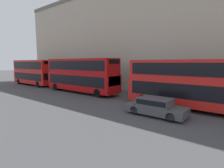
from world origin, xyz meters
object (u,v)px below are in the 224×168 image
object	(u,v)px
bus_second_in_queue	(81,74)
car_hatchback	(156,106)
pedestrian	(162,92)
bus_third_in_queue	(34,71)
bus_leading	(194,82)

from	to	relation	value
bus_second_in_queue	car_hatchback	size ratio (longest dim) A/B	2.61
car_hatchback	pedestrian	distance (m)	6.44
bus_second_in_queue	car_hatchback	distance (m)	12.76
bus_second_in_queue	pedestrian	distance (m)	10.66
pedestrian	bus_third_in_queue	bearing A→B (deg)	96.91
bus_leading	bus_second_in_queue	xyz separation A→B (m)	(-0.00, 13.93, 0.12)
bus_second_in_queue	car_hatchback	bearing A→B (deg)	-105.60
bus_leading	bus_second_in_queue	world-z (taller)	bus_second_in_queue
bus_second_in_queue	pedestrian	bearing A→B (deg)	-75.01
bus_leading	bus_second_in_queue	size ratio (longest dim) A/B	0.99
bus_second_in_queue	car_hatchback	xyz separation A→B (m)	(-3.40, -12.17, -1.74)
car_hatchback	pedestrian	world-z (taller)	pedestrian
car_hatchback	pedestrian	xyz separation A→B (m)	(6.12, 2.01, 0.06)
bus_leading	pedestrian	distance (m)	4.89
bus_second_in_queue	bus_third_in_queue	world-z (taller)	bus_second_in_queue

